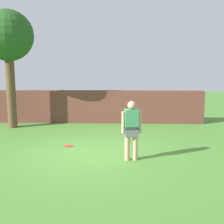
% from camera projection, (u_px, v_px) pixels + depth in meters
% --- Properties ---
extents(ground_plane, '(40.00, 40.00, 0.00)m').
position_uv_depth(ground_plane, '(90.00, 154.00, 8.55)').
color(ground_plane, '#4C8433').
extents(brick_wall, '(12.00, 0.50, 1.43)m').
position_uv_depth(brick_wall, '(68.00, 106.00, 13.07)').
color(brick_wall, brown).
rests_on(brick_wall, ground).
extents(tree, '(2.01, 2.01, 4.71)m').
position_uv_depth(tree, '(8.00, 38.00, 11.53)').
color(tree, brown).
rests_on(tree, ground).
extents(person, '(0.53, 0.27, 1.62)m').
position_uv_depth(person, '(131.00, 128.00, 7.84)').
color(person, tan).
rests_on(person, ground).
extents(frisbee_red, '(0.27, 0.27, 0.02)m').
position_uv_depth(frisbee_red, '(68.00, 146.00, 9.32)').
color(frisbee_red, red).
rests_on(frisbee_red, ground).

